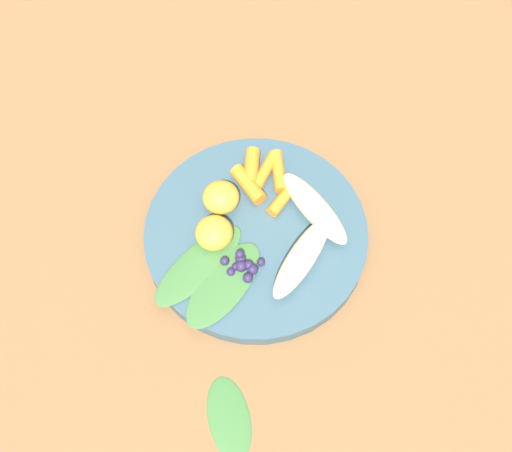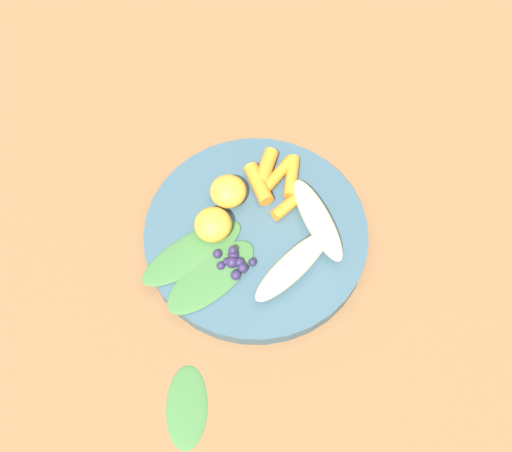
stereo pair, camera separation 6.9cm
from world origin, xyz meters
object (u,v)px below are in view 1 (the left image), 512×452
object	(u,v)px
banana_peeled_right	(300,259)
kale_leaf_stray	(229,418)
bowl	(256,234)
banana_peeled_left	(314,208)
orange_segment_near	(214,233)

from	to	relation	value
banana_peeled_right	kale_leaf_stray	bearing A→B (deg)	-173.01
kale_leaf_stray	bowl	bearing A→B (deg)	158.11
banana_peeled_right	kale_leaf_stray	size ratio (longest dim) A/B	1.31
kale_leaf_stray	banana_peeled_left	bearing A→B (deg)	143.01
bowl	banana_peeled_right	world-z (taller)	banana_peeled_right
bowl	banana_peeled_left	distance (m)	0.08
banana_peeled_left	banana_peeled_right	distance (m)	0.07
bowl	orange_segment_near	size ratio (longest dim) A/B	6.09
banana_peeled_left	banana_peeled_right	xyz separation A→B (m)	(0.07, 0.03, 0.00)
bowl	kale_leaf_stray	world-z (taller)	bowl
bowl	orange_segment_near	xyz separation A→B (m)	(0.04, -0.03, 0.03)
bowl	banana_peeled_left	world-z (taller)	banana_peeled_left
banana_peeled_right	kale_leaf_stray	xyz separation A→B (m)	(0.19, 0.05, -0.04)
banana_peeled_left	orange_segment_near	xyz separation A→B (m)	(0.11, -0.07, 0.00)
banana_peeled_left	kale_leaf_stray	world-z (taller)	banana_peeled_left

